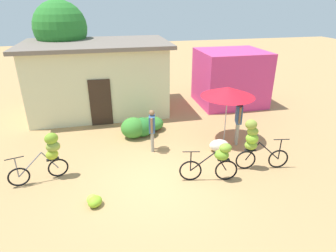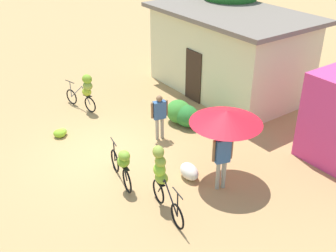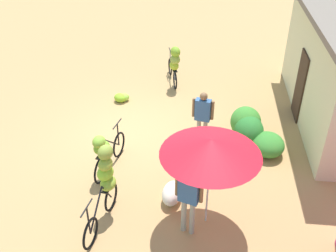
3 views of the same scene
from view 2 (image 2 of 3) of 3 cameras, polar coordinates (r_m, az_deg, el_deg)
The scene contains 13 objects.
ground_plane at distance 12.97m, azimuth -8.63°, elevation -3.79°, with size 60.00×60.00×0.00m, color tan.
building_low at distance 16.78m, azimuth 8.40°, elevation 10.21°, with size 6.48×4.00×3.25m.
hedge_bush_front_left at distance 14.42m, azimuth 1.51°, elevation 2.01°, with size 0.96×0.84×0.83m, color #3C8730.
hedge_bush_front_right at distance 14.21m, azimuth 2.63°, elevation 1.41°, with size 0.94×0.78×0.76m, color #2A752E.
hedge_bush_mid at distance 14.21m, azimuth 5.28°, elevation 0.86°, with size 0.93×0.85×0.56m, color #378230.
market_umbrella at distance 10.86m, azimuth 8.09°, elevation 1.27°, with size 1.96×1.96×2.12m.
bicycle_leftmost at distance 15.35m, azimuth -11.40°, elevation 5.05°, with size 1.64×0.59×1.47m.
bicycle_near_pile at distance 11.14m, azimuth -6.34°, elevation -5.18°, with size 1.72×0.53×1.23m.
bicycle_center_loaded at distance 10.20m, azimuth -0.85°, elevation -6.91°, with size 1.70×0.45×1.71m.
banana_pile_on_ground at distance 14.12m, azimuth -14.70°, elevation -0.93°, with size 0.54×0.60×0.27m.
produce_sack at distance 11.65m, azimuth 2.97°, elevation -6.31°, with size 0.70×0.44×0.44m, color silver.
person_vendor at distance 10.86m, azimuth 7.56°, elevation -3.88°, with size 0.31×0.56×1.77m.
person_bystander at distance 13.17m, azimuth -1.19°, elevation 1.83°, with size 0.28×0.57×1.55m.
Camera 2 is at (9.91, -4.70, 6.92)m, focal length 43.92 mm.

